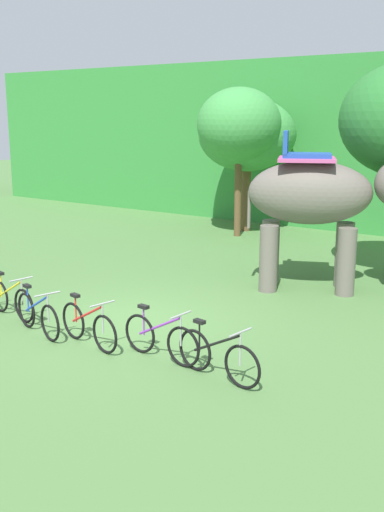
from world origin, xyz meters
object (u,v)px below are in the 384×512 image
object	(u,v)px
bike_blue	(38,315)
bike_red	(88,326)
tree_center	(239,125)
tree_center_right	(247,135)
bike_black	(218,356)
elephant	(324,199)
bike_purple	(161,338)
bike_yellow	(11,299)

from	to	relation	value
bike_blue	bike_red	distance (m)	1.24
tree_center	bike_red	xyz separation A→B (m)	(2.96, -10.57, -3.43)
tree_center_right	bike_black	world-z (taller)	tree_center_right
tree_center_right	bike_blue	bearing A→B (deg)	-80.40
bike_red	elephant	bearing A→B (deg)	70.66
tree_center	bike_red	world-z (taller)	tree_center
bike_black	bike_blue	bearing A→B (deg)	-177.14
bike_blue	bike_purple	bearing A→B (deg)	6.85
bike_blue	bike_red	bearing A→B (deg)	4.59
tree_center	bike_purple	size ratio (longest dim) A/B	2.97
tree_center	bike_red	size ratio (longest dim) A/B	3.01
tree_center_right	bike_purple	xyz separation A→B (m)	(4.69, -11.38, -3.06)
elephant	bike_purple	bearing A→B (deg)	-95.89
bike_yellow	tree_center_right	bearing A→B (deg)	93.76
bike_blue	bike_yellow	bearing A→B (deg)	162.67
tree_center	bike_yellow	size ratio (longest dim) A/B	2.99
tree_center_right	bike_yellow	distance (m)	11.75
bike_purple	tree_center_right	bearing A→B (deg)	112.42
tree_center	bike_blue	size ratio (longest dim) A/B	3.05
bike_yellow	bike_blue	distance (m)	1.29
bike_blue	bike_black	distance (m)	3.95
elephant	bike_blue	bearing A→B (deg)	-118.91
tree_center	bike_red	distance (m)	11.50
bike_red	bike_black	size ratio (longest dim) A/B	0.99
bike_blue	bike_red	size ratio (longest dim) A/B	0.99
bike_yellow	bike_blue	size ratio (longest dim) A/B	1.02
tree_center_right	bike_red	xyz separation A→B (m)	(3.22, -11.61, -3.06)
bike_black	elephant	bearing A→B (deg)	96.43
bike_yellow	bike_black	xyz separation A→B (m)	(5.18, -0.19, 0.00)
bike_red	bike_black	bearing A→B (deg)	2.07
bike_purple	bike_black	bearing A→B (deg)	-5.97
tree_center_right	tree_center	world-z (taller)	tree_center
elephant	bike_black	xyz separation A→B (m)	(0.65, -5.77, -1.82)
tree_center	elephant	xyz separation A→B (m)	(5.02, -4.70, -1.62)
bike_yellow	bike_blue	xyz separation A→B (m)	(1.24, -0.39, 0.00)
bike_red	tree_center_right	bearing A→B (deg)	105.49
tree_center	bike_blue	world-z (taller)	tree_center
elephant	bike_red	distance (m)	6.48
tree_center	bike_black	size ratio (longest dim) A/B	2.99
bike_yellow	bike_black	bearing A→B (deg)	-2.08
tree_center	bike_black	xyz separation A→B (m)	(5.67, -10.47, -3.43)
bike_red	bike_purple	bearing A→B (deg)	8.73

